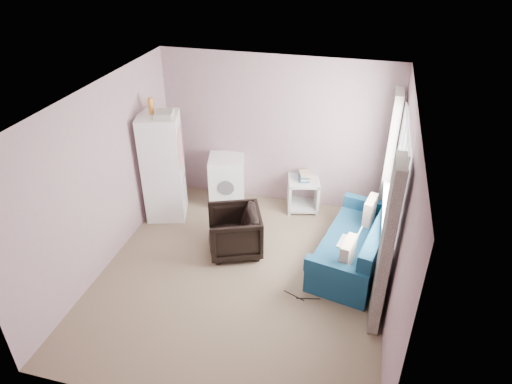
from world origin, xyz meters
TOP-DOWN VIEW (x-y plane):
  - room at (0.02, 0.01)m, footprint 3.84×4.24m
  - armchair at (-0.25, 0.51)m, footprint 0.91×0.93m
  - fridge at (-1.61, 1.18)m, footprint 0.75×0.74m
  - washing_machine at (-0.78, 1.83)m, footprint 0.70×0.70m
  - side_table at (0.52, 1.91)m, footprint 0.60×0.60m
  - sofa at (1.50, 0.66)m, footprint 1.17×1.94m
  - window_dressing at (1.78, 0.70)m, footprint 0.17×2.62m
  - floor_cables at (0.86, -0.21)m, footprint 0.49×0.13m

SIDE VIEW (x-z plane):
  - floor_cables at x=0.86m, z-range 0.00..0.01m
  - sofa at x=1.50m, z-range -0.11..0.70m
  - side_table at x=0.52m, z-range -0.02..0.66m
  - armchair at x=-0.25m, z-range 0.00..0.75m
  - washing_machine at x=-0.78m, z-range 0.02..0.84m
  - fridge at x=-1.61m, z-range -0.11..1.87m
  - window_dressing at x=1.78m, z-range 0.02..2.20m
  - room at x=0.02m, z-range -0.02..2.52m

